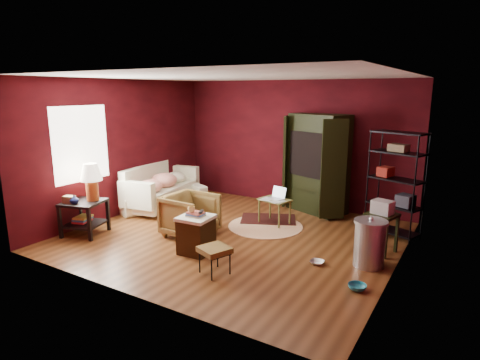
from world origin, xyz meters
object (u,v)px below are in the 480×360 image
object	(u,v)px
hamper	(196,234)
sofa	(161,190)
wire_shelving	(397,180)
armchair	(190,213)
laptop_desk	(275,202)
side_table	(88,192)
tv_armoire	(317,162)

from	to	relation	value
hamper	sofa	bearing A→B (deg)	143.21
sofa	wire_shelving	distance (m)	4.93
armchair	laptop_desk	size ratio (longest dim) A/B	1.16
side_table	sofa	bearing A→B (deg)	91.60
hamper	tv_armoire	xyz separation A→B (m)	(0.82, 3.18, 0.77)
side_table	wire_shelving	world-z (taller)	wire_shelving
armchair	side_table	world-z (taller)	side_table
sofa	armchair	bearing A→B (deg)	-101.29
sofa	side_table	distance (m)	2.02
hamper	wire_shelving	size ratio (longest dim) A/B	0.37
armchair	wire_shelving	world-z (taller)	wire_shelving
armchair	hamper	xyz separation A→B (m)	(0.57, -0.58, -0.10)
side_table	hamper	size ratio (longest dim) A/B	1.84
side_table	laptop_desk	world-z (taller)	side_table
sofa	side_table	xyz separation A→B (m)	(0.06, -1.98, 0.39)
side_table	tv_armoire	xyz separation A→B (m)	(3.03, 3.46, 0.31)
armchair	wire_shelving	distance (m)	3.69
side_table	wire_shelving	distance (m)	5.50
armchair	sofa	bearing A→B (deg)	57.79
side_table	tv_armoire	size ratio (longest dim) A/B	0.62
wire_shelving	hamper	bearing A→B (deg)	-116.60
armchair	side_table	xyz separation A→B (m)	(-1.65, -0.86, 0.36)
armchair	tv_armoire	world-z (taller)	tv_armoire
tv_armoire	wire_shelving	distance (m)	1.89
laptop_desk	sofa	bearing A→B (deg)	-160.83
laptop_desk	wire_shelving	size ratio (longest dim) A/B	0.38
armchair	laptop_desk	xyz separation A→B (m)	(1.01, 1.38, 0.03)
tv_armoire	hamper	bearing A→B (deg)	-83.68
sofa	side_table	world-z (taller)	side_table
sofa	side_table	size ratio (longest dim) A/B	1.52
side_table	laptop_desk	size ratio (longest dim) A/B	1.79
side_table	tv_armoire	bearing A→B (deg)	48.83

